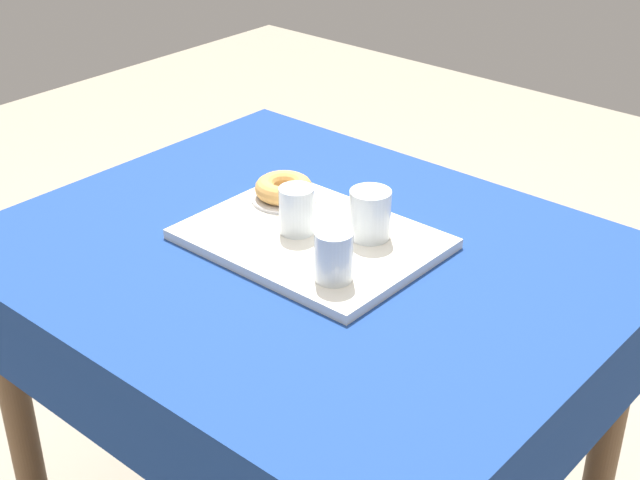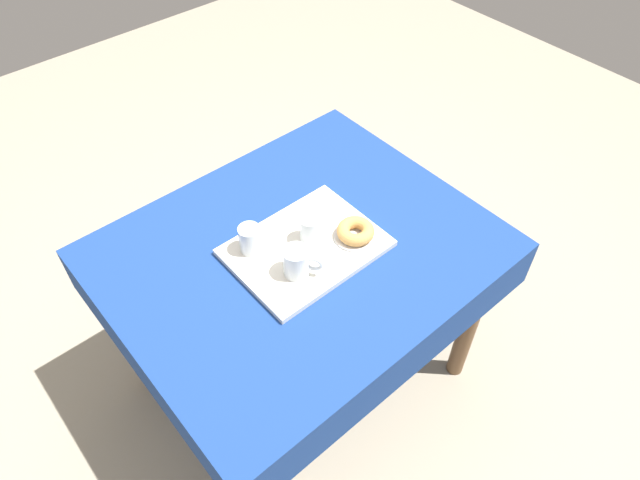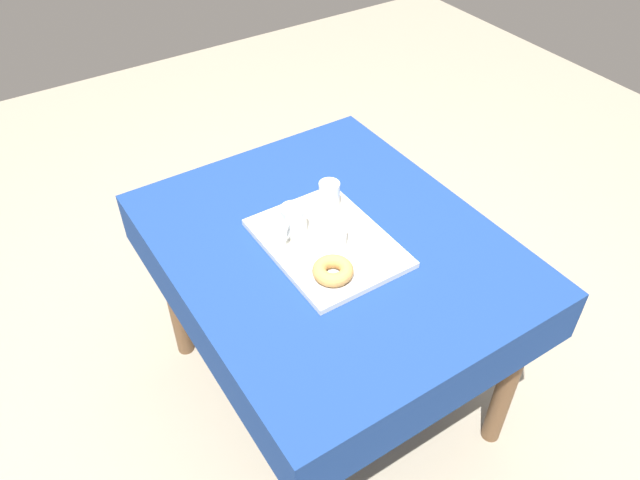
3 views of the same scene
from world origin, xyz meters
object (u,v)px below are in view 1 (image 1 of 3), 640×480
at_px(serving_tray, 312,239).
at_px(donut_plate_left, 284,198).
at_px(water_glass_near, 334,258).
at_px(water_glass_far, 297,212).
at_px(tea_mug_left, 370,215).
at_px(sugar_donut_left, 284,188).
at_px(dining_table, 309,297).

xyz_separation_m(serving_tray, donut_plate_left, (0.14, -0.07, 0.01)).
height_order(water_glass_near, water_glass_far, same).
distance_m(tea_mug_left, sugar_donut_left, 0.22).
xyz_separation_m(dining_table, tea_mug_left, (-0.07, -0.09, 0.17)).
distance_m(serving_tray, sugar_donut_left, 0.16).
bearing_deg(water_glass_near, tea_mug_left, -73.25).
bearing_deg(donut_plate_left, serving_tray, 152.33).
distance_m(dining_table, water_glass_near, 0.22).
bearing_deg(water_glass_far, dining_table, 163.77).
relative_size(dining_table, water_glass_far, 12.71).
xyz_separation_m(water_glass_far, sugar_donut_left, (0.11, -0.08, -0.01)).
bearing_deg(water_glass_near, sugar_donut_left, -31.65).
xyz_separation_m(tea_mug_left, sugar_donut_left, (0.22, -0.01, -0.02)).
bearing_deg(tea_mug_left, dining_table, 48.87).
bearing_deg(tea_mug_left, sugar_donut_left, -1.75).
relative_size(dining_table, tea_mug_left, 11.07).
bearing_deg(sugar_donut_left, dining_table, 147.85).
relative_size(serving_tray, sugar_donut_left, 3.88).
xyz_separation_m(tea_mug_left, water_glass_near, (-0.05, 0.16, -0.00)).
relative_size(water_glass_near, water_glass_far, 1.00).
xyz_separation_m(dining_table, donut_plate_left, (0.15, -0.09, 0.13)).
xyz_separation_m(dining_table, sugar_donut_left, (0.15, -0.09, 0.15)).
bearing_deg(water_glass_near, water_glass_far, -27.85).
height_order(dining_table, water_glass_near, water_glass_near).
distance_m(serving_tray, water_glass_far, 0.06).
bearing_deg(tea_mug_left, donut_plate_left, -1.75).
bearing_deg(serving_tray, tea_mug_left, -142.53).
distance_m(water_glass_far, donut_plate_left, 0.14).
distance_m(water_glass_near, sugar_donut_left, 0.32).
distance_m(dining_table, water_glass_far, 0.17).
height_order(serving_tray, tea_mug_left, tea_mug_left).
relative_size(dining_table, sugar_donut_left, 9.92).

